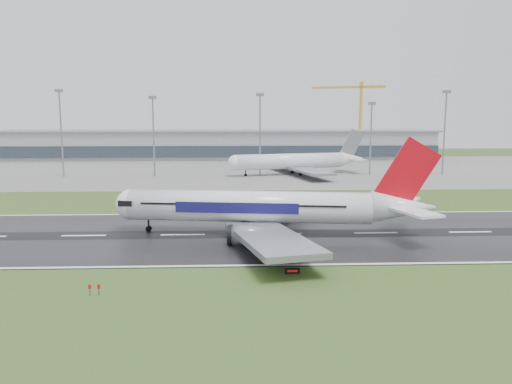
{
  "coord_description": "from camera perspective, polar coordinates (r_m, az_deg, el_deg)",
  "views": [
    {
      "loc": [
        10.96,
        -101.21,
        24.43
      ],
      "look_at": [
        15.51,
        12.0,
        7.0
      ],
      "focal_mm": 35.41,
      "sensor_mm": 36.0,
      "label": 1
    }
  ],
  "objects": [
    {
      "name": "runway_sign",
      "position": [
        78.88,
        4.13,
        -8.92
      ],
      "size": [
        2.31,
        0.65,
        1.04
      ],
      "primitive_type": null,
      "rotation": [
        0.0,
        0.0,
        -0.17
      ],
      "color": "black",
      "rests_on": "ground"
    },
    {
      "name": "ground",
      "position": [
        104.69,
        -8.28,
        -4.84
      ],
      "size": [
        520.0,
        520.0,
        0.0
      ],
      "primitive_type": "plane",
      "color": "#2F4B1B",
      "rests_on": "ground"
    },
    {
      "name": "floodmast_5",
      "position": [
        218.25,
        20.5,
        6.09
      ],
      "size": [
        0.64,
        0.64,
        32.82
      ],
      "primitive_type": "cylinder",
      "color": "gray",
      "rests_on": "ground"
    },
    {
      "name": "floodmast_4",
      "position": [
        208.64,
        12.82,
        5.69
      ],
      "size": [
        0.64,
        0.64,
        28.22
      ],
      "primitive_type": "cylinder",
      "color": "gray",
      "rests_on": "ground"
    },
    {
      "name": "runway",
      "position": [
        104.68,
        -8.28,
        -4.81
      ],
      "size": [
        400.0,
        45.0,
        0.1
      ],
      "primitive_type": "cube",
      "color": "black",
      "rests_on": "ground"
    },
    {
      "name": "apron",
      "position": [
        227.79,
        -5.05,
        2.56
      ],
      "size": [
        400.0,
        130.0,
        0.08
      ],
      "primitive_type": "cube",
      "color": "slate",
      "rests_on": "ground"
    },
    {
      "name": "floodmast_1",
      "position": [
        212.59,
        -21.12,
        6.02
      ],
      "size": [
        0.64,
        0.64,
        32.96
      ],
      "primitive_type": "cylinder",
      "color": "gray",
      "rests_on": "ground"
    },
    {
      "name": "terminal",
      "position": [
        286.92,
        -4.51,
        5.33
      ],
      "size": [
        240.0,
        36.0,
        15.0
      ],
      "primitive_type": "cube",
      "color": "gray",
      "rests_on": "ground"
    },
    {
      "name": "floodmast_2",
      "position": [
        204.0,
        -11.49,
        5.99
      ],
      "size": [
        0.64,
        0.64,
        30.47
      ],
      "primitive_type": "cylinder",
      "color": "gray",
      "rests_on": "ground"
    },
    {
      "name": "floodmast_3",
      "position": [
        201.63,
        0.46,
        6.28
      ],
      "size": [
        0.64,
        0.64,
        31.55
      ],
      "primitive_type": "cylinder",
      "color": "gray",
      "rests_on": "ground"
    },
    {
      "name": "tower_crane",
      "position": [
        310.3,
        11.71,
        8.08
      ],
      "size": [
        41.56,
        19.29,
        43.57
      ],
      "primitive_type": null,
      "rotation": [
        0.0,
        0.0,
        -0.4
      ],
      "color": "gold",
      "rests_on": "ground"
    },
    {
      "name": "parked_airliner",
      "position": [
        207.33,
        4.49,
        4.42
      ],
      "size": [
        72.38,
        69.42,
        17.62
      ],
      "primitive_type": null,
      "rotation": [
        0.0,
        0.0,
        0.26
      ],
      "color": "white",
      "rests_on": "apron"
    },
    {
      "name": "main_airliner",
      "position": [
        102.34,
        1.73,
        0.46
      ],
      "size": [
        72.77,
        70.12,
        19.2
      ],
      "primitive_type": null,
      "rotation": [
        0.0,
        0.0,
        -0.14
      ],
      "color": "white",
      "rests_on": "runway"
    }
  ]
}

